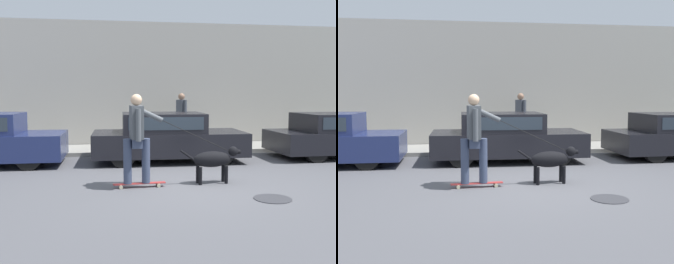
% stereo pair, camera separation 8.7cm
% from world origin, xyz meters
% --- Properties ---
extents(ground_plane, '(36.00, 36.00, 0.00)m').
position_xyz_m(ground_plane, '(0.00, 0.00, 0.00)').
color(ground_plane, '#545459').
extents(back_wall, '(32.00, 0.30, 4.19)m').
position_xyz_m(back_wall, '(0.00, 5.86, 2.09)').
color(back_wall, '#ADA89E').
rests_on(back_wall, ground_plane).
extents(sidewalk_curb, '(30.00, 1.90, 0.12)m').
position_xyz_m(sidewalk_curb, '(0.00, 4.74, 0.06)').
color(sidewalk_curb, gray).
rests_on(sidewalk_curb, ground_plane).
extents(parked_car_1, '(4.04, 1.90, 1.29)m').
position_xyz_m(parked_car_1, '(0.15, 2.74, 0.63)').
color(parked_car_1, black).
rests_on(parked_car_1, ground_plane).
extents(dog, '(1.27, 0.38, 0.73)m').
position_xyz_m(dog, '(0.68, -0.00, 0.48)').
color(dog, black).
rests_on(dog, ground_plane).
extents(skateboarder, '(2.43, 0.65, 1.79)m').
position_xyz_m(skateboarder, '(-0.87, -0.13, 1.02)').
color(skateboarder, beige).
rests_on(skateboarder, ground_plane).
extents(pedestrian_with_bag, '(0.34, 0.63, 1.70)m').
position_xyz_m(pedestrian_with_bag, '(0.93, 4.79, 1.08)').
color(pedestrian_with_bag, brown).
rests_on(pedestrian_with_bag, sidewalk_curb).
extents(manhole_cover, '(0.64, 0.64, 0.01)m').
position_xyz_m(manhole_cover, '(1.36, -1.32, 0.01)').
color(manhole_cover, '#38383D').
rests_on(manhole_cover, ground_plane).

